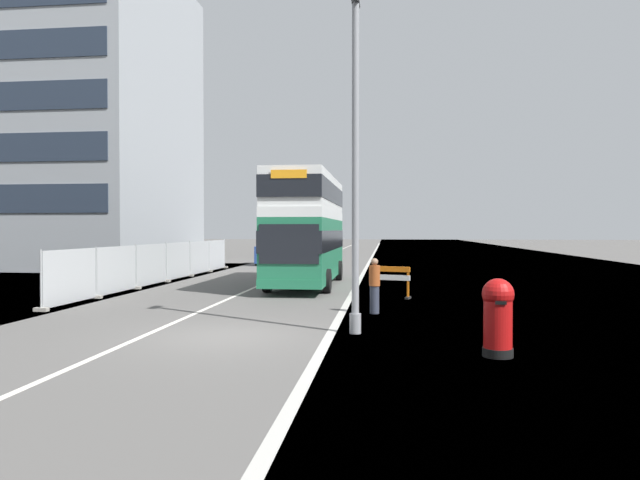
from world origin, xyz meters
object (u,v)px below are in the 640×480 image
double_decker_bus (307,228)px  car_receding_mid (286,248)px  red_pillar_postbox (498,314)px  roadworks_barrier (391,278)px  pedestrian_at_kerb (374,286)px  lamppost_foreground (355,174)px  car_oncoming_near (272,251)px

double_decker_bus → car_receding_mid: bearing=102.7°
red_pillar_postbox → roadworks_barrier: red_pillar_postbox is taller
double_decker_bus → roadworks_barrier: 6.21m
double_decker_bus → roadworks_barrier: double_decker_bus is taller
red_pillar_postbox → pedestrian_at_kerb: (-2.63, 5.66, -0.01)m
lamppost_foreground → car_oncoming_near: (-7.69, 27.38, -2.93)m
lamppost_foreground → car_receding_mid: bearing=103.0°
red_pillar_postbox → roadworks_barrier: (-2.10, 9.72, -0.13)m
car_receding_mid → pedestrian_at_kerb: (8.29, -30.79, -0.11)m
red_pillar_postbox → pedestrian_at_kerb: size_ratio=0.93×
lamppost_foreground → pedestrian_at_kerb: (0.40, 3.44, -3.11)m
double_decker_bus → car_oncoming_near: (-4.80, 15.38, -1.65)m
red_pillar_postbox → pedestrian_at_kerb: bearing=114.9°
car_receding_mid → pedestrian_at_kerb: bearing=-74.9°
double_decker_bus → car_oncoming_near: 16.20m
car_receding_mid → pedestrian_at_kerb: car_receding_mid is taller
double_decker_bus → red_pillar_postbox: 15.51m
lamppost_foreground → car_receding_mid: lamppost_foreground is taller
lamppost_foreground → red_pillar_postbox: lamppost_foreground is taller
lamppost_foreground → pedestrian_at_kerb: bearing=83.3°
double_decker_bus → pedestrian_at_kerb: 9.34m
car_oncoming_near → pedestrian_at_kerb: bearing=-71.3°
car_oncoming_near → car_receding_mid: 6.85m
lamppost_foreground → red_pillar_postbox: bearing=-36.3°
double_decker_bus → red_pillar_postbox: double_decker_bus is taller
double_decker_bus → roadworks_barrier: size_ratio=6.67×
lamppost_foreground → pedestrian_at_kerb: size_ratio=4.91×
roadworks_barrier → pedestrian_at_kerb: bearing=-97.4°
lamppost_foreground → car_oncoming_near: bearing=105.7°
lamppost_foreground → car_receding_mid: 35.25m
car_oncoming_near → red_pillar_postbox: bearing=-70.1°
red_pillar_postbox → car_oncoming_near: bearing=109.9°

